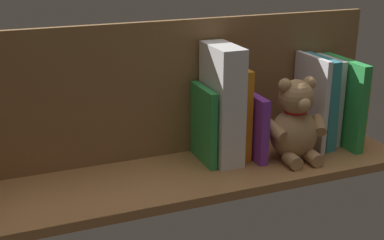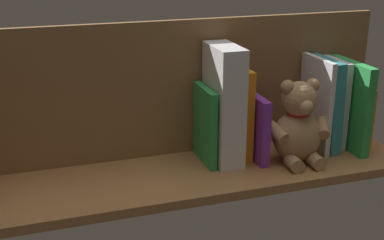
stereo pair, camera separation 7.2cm
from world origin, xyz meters
TOP-DOWN VIEW (x-y plane):
  - ground_plane at (0.00, 0.00)cm, footprint 107.90×27.81cm
  - shelf_back_panel at (0.00, -11.66)cm, footprint 107.90×1.50cm
  - book_0 at (-46.51, -3.37)cm, footprint 2.81×14.27cm
  - book_1 at (-43.41, -1.59)cm, footprint 2.40×17.83cm
  - book_2 at (-40.46, -4.52)cm, footprint 2.53×11.98cm
  - book_3 at (-37.23, -3.50)cm, footprint 3.60×14.00cm
  - book_4 at (-34.56, -3.23)cm, footprint 1.38×14.55cm
  - teddy_bear at (-26.43, 2.71)cm, footprint 16.92×13.86cm
  - book_5 at (-17.12, -2.94)cm, footprint 2.18×15.14cm
  - book_6 at (-14.15, -4.78)cm, footprint 2.78×11.45cm
  - dictionary_thick_white at (-9.15, -3.32)cm, footprint 6.26×14.18cm
  - book_7 at (-4.65, -4.07)cm, footprint 1.78×12.87cm

SIDE VIEW (x-z plane):
  - ground_plane at x=0.00cm, z-range -2.20..0.00cm
  - book_5 at x=-17.12cm, z-range 0.00..16.43cm
  - book_0 at x=-46.51cm, z-range 0.00..16.50cm
  - teddy_bear at x=-26.43cm, z-range -1.25..19.64cm
  - book_7 at x=-4.65cm, z-range 0.00..19.00cm
  - book_6 at x=-14.15cm, z-range 0.00..22.90cm
  - book_1 at x=-43.41cm, z-range 0.00..23.08cm
  - book_2 at x=-40.46cm, z-range 0.00..23.16cm
  - book_3 at x=-37.23cm, z-range -0.04..23.84cm
  - book_4 at x=-34.56cm, z-range 0.00..24.29cm
  - dictionary_thick_white at x=-9.15cm, z-range 0.00..29.01cm
  - shelf_back_panel at x=0.00cm, z-range 0.00..34.14cm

